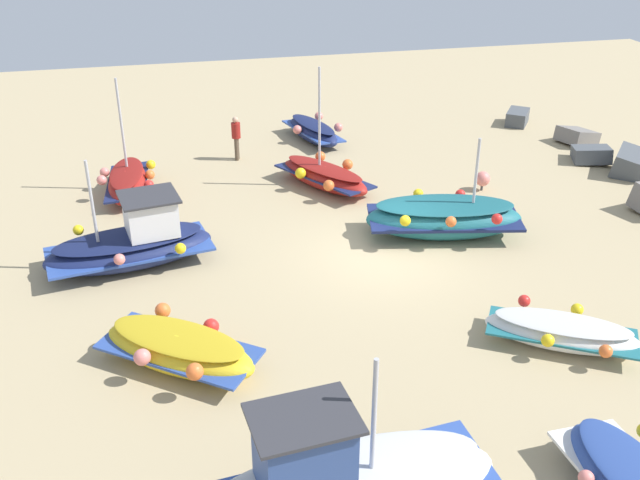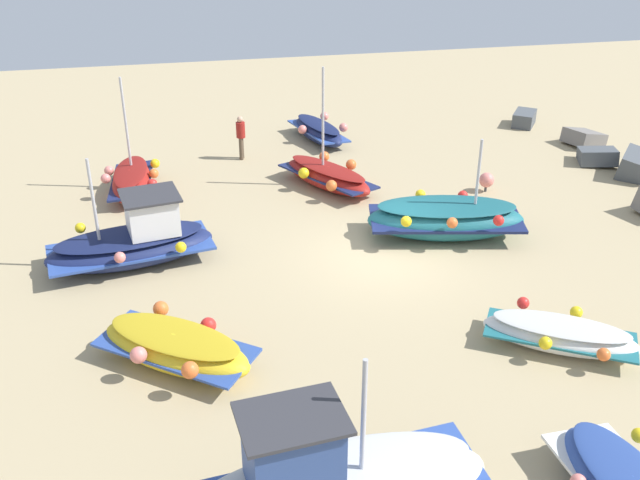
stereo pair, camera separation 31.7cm
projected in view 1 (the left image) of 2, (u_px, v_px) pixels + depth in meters
name	position (u px, v px, depth m)	size (l,w,h in m)	color
ground_plane	(384.00, 255.00, 19.38)	(47.48, 47.48, 0.00)	tan
fishing_boat_0	(128.00, 181.00, 22.85)	(3.30, 1.82, 3.70)	maroon
fishing_boat_1	(444.00, 218.00, 20.16)	(2.58, 4.65, 2.93)	#1E6670
fishing_boat_2	(562.00, 332.00, 15.52)	(2.67, 3.39, 0.71)	white
fishing_boat_4	(179.00, 349.00, 14.83)	(3.21, 3.61, 0.88)	gold
fishing_boat_5	(313.00, 131.00, 27.50)	(3.48, 2.00, 0.87)	navy
fishing_boat_6	(324.00, 176.00, 23.35)	(3.81, 2.98, 3.97)	maroon
fishing_boat_7	(133.00, 243.00, 18.67)	(2.47, 4.57, 3.04)	navy
person_walking	(236.00, 135.00, 25.45)	(0.32, 0.32, 1.59)	brown
mooring_buoy_0	(483.00, 179.00, 23.17)	(0.48, 0.48, 0.64)	#3F3F42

